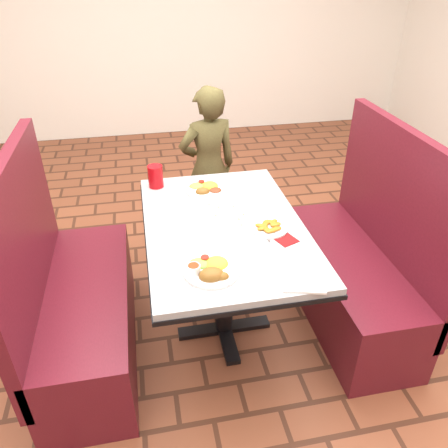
{
  "coord_description": "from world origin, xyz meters",
  "views": [
    {
      "loc": [
        -0.37,
        -1.86,
        1.93
      ],
      "look_at": [
        0.0,
        0.0,
        0.75
      ],
      "focal_mm": 35.0,
      "sensor_mm": 36.0,
      "label": 1
    }
  ],
  "objects_px": {
    "red_tumbler": "(156,176)",
    "dining_table": "(224,240)",
    "far_dinner_plate": "(206,187)",
    "plantain_plate": "(269,227)",
    "diner_person": "(208,168)",
    "booth_bench_left": "(77,306)",
    "near_dinner_plate": "(211,267)",
    "booth_bench_right": "(356,270)"
  },
  "relations": [
    {
      "from": "red_tumbler",
      "to": "dining_table",
      "type": "bearing_deg",
      "value": -57.87
    },
    {
      "from": "far_dinner_plate",
      "to": "plantain_plate",
      "type": "height_order",
      "value": "far_dinner_plate"
    },
    {
      "from": "dining_table",
      "to": "far_dinner_plate",
      "type": "height_order",
      "value": "far_dinner_plate"
    },
    {
      "from": "diner_person",
      "to": "booth_bench_left",
      "type": "bearing_deg",
      "value": 37.89
    },
    {
      "from": "booth_bench_left",
      "to": "near_dinner_plate",
      "type": "height_order",
      "value": "booth_bench_left"
    },
    {
      "from": "near_dinner_plate",
      "to": "plantain_plate",
      "type": "distance_m",
      "value": 0.45
    },
    {
      "from": "dining_table",
      "to": "diner_person",
      "type": "relative_size",
      "value": 1.02
    },
    {
      "from": "far_dinner_plate",
      "to": "dining_table",
      "type": "bearing_deg",
      "value": -85.58
    },
    {
      "from": "booth_bench_right",
      "to": "far_dinner_plate",
      "type": "bearing_deg",
      "value": 154.96
    },
    {
      "from": "near_dinner_plate",
      "to": "diner_person",
      "type": "bearing_deg",
      "value": 80.92
    },
    {
      "from": "near_dinner_plate",
      "to": "far_dinner_plate",
      "type": "bearing_deg",
      "value": 82.16
    },
    {
      "from": "plantain_plate",
      "to": "dining_table",
      "type": "bearing_deg",
      "value": 155.85
    },
    {
      "from": "near_dinner_plate",
      "to": "plantain_plate",
      "type": "height_order",
      "value": "near_dinner_plate"
    },
    {
      "from": "diner_person",
      "to": "plantain_plate",
      "type": "distance_m",
      "value": 1.15
    },
    {
      "from": "dining_table",
      "to": "booth_bench_right",
      "type": "xyz_separation_m",
      "value": [
        0.8,
        0.0,
        -0.32
      ]
    },
    {
      "from": "booth_bench_right",
      "to": "booth_bench_left",
      "type": "bearing_deg",
      "value": 180.0
    },
    {
      "from": "booth_bench_right",
      "to": "red_tumbler",
      "type": "bearing_deg",
      "value": 155.92
    },
    {
      "from": "booth_bench_left",
      "to": "far_dinner_plate",
      "type": "distance_m",
      "value": 0.97
    },
    {
      "from": "diner_person",
      "to": "red_tumbler",
      "type": "bearing_deg",
      "value": 41.85
    },
    {
      "from": "diner_person",
      "to": "near_dinner_plate",
      "type": "relative_size",
      "value": 4.71
    },
    {
      "from": "dining_table",
      "to": "plantain_plate",
      "type": "height_order",
      "value": "plantain_plate"
    },
    {
      "from": "red_tumbler",
      "to": "booth_bench_right",
      "type": "bearing_deg",
      "value": -24.08
    },
    {
      "from": "near_dinner_plate",
      "to": "plantain_plate",
      "type": "xyz_separation_m",
      "value": [
        0.35,
        0.28,
        -0.02
      ]
    },
    {
      "from": "plantain_plate",
      "to": "far_dinner_plate",
      "type": "bearing_deg",
      "value": 116.57
    },
    {
      "from": "booth_bench_right",
      "to": "near_dinner_plate",
      "type": "xyz_separation_m",
      "value": [
        -0.93,
        -0.38,
        0.45
      ]
    },
    {
      "from": "booth_bench_left",
      "to": "plantain_plate",
      "type": "distance_m",
      "value": 1.1
    },
    {
      "from": "near_dinner_plate",
      "to": "booth_bench_right",
      "type": "bearing_deg",
      "value": 22.12
    },
    {
      "from": "far_dinner_plate",
      "to": "red_tumbler",
      "type": "height_order",
      "value": "red_tumbler"
    },
    {
      "from": "dining_table",
      "to": "plantain_plate",
      "type": "relative_size",
      "value": 6.38
    },
    {
      "from": "near_dinner_plate",
      "to": "dining_table",
      "type": "bearing_deg",
      "value": 70.36
    },
    {
      "from": "plantain_plate",
      "to": "booth_bench_left",
      "type": "bearing_deg",
      "value": 174.65
    },
    {
      "from": "dining_table",
      "to": "near_dinner_plate",
      "type": "height_order",
      "value": "near_dinner_plate"
    },
    {
      "from": "far_dinner_plate",
      "to": "red_tumbler",
      "type": "relative_size",
      "value": 1.83
    },
    {
      "from": "diner_person",
      "to": "far_dinner_plate",
      "type": "distance_m",
      "value": 0.68
    },
    {
      "from": "booth_bench_left",
      "to": "booth_bench_right",
      "type": "bearing_deg",
      "value": 0.0
    },
    {
      "from": "booth_bench_left",
      "to": "red_tumbler",
      "type": "relative_size",
      "value": 9.09
    },
    {
      "from": "far_dinner_plate",
      "to": "booth_bench_left",
      "type": "bearing_deg",
      "value": -153.28
    },
    {
      "from": "dining_table",
      "to": "far_dinner_plate",
      "type": "distance_m",
      "value": 0.41
    },
    {
      "from": "dining_table",
      "to": "near_dinner_plate",
      "type": "xyz_separation_m",
      "value": [
        -0.14,
        -0.38,
        0.12
      ]
    },
    {
      "from": "dining_table",
      "to": "booth_bench_left",
      "type": "relative_size",
      "value": 1.01
    },
    {
      "from": "near_dinner_plate",
      "to": "red_tumbler",
      "type": "relative_size",
      "value": 1.91
    },
    {
      "from": "booth_bench_left",
      "to": "booth_bench_right",
      "type": "distance_m",
      "value": 1.6
    }
  ]
}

